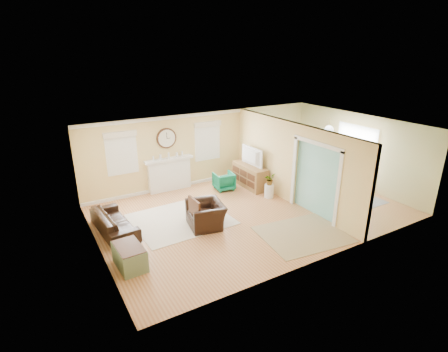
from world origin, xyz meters
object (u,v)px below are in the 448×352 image
Objects in this scene: green_chair at (224,181)px; credenza at (249,176)px; dining_table at (326,186)px; eames_chair at (206,215)px; sofa at (114,222)px.

credenza reaches higher than green_chair.
eames_chair is at bearing 102.80° from dining_table.
sofa is 1.20× the size of dining_table.
sofa is at bearing -169.58° from credenza.
sofa is at bearing -102.16° from eames_chair.
credenza reaches higher than dining_table.
credenza is 2.66m from dining_table.
sofa is 6.96m from dining_table.
sofa is 2.95× the size of green_chair.
dining_table is (4.59, -0.03, -0.05)m from eames_chair.
green_chair is 0.97m from credenza.
green_chair reaches higher than sofa.
green_chair is at bearing -78.68° from sofa.
credenza is (2.75, 1.88, 0.05)m from eames_chair.
eames_chair is 1.59× the size of green_chair.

